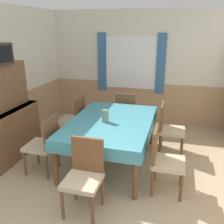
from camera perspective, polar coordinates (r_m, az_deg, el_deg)
wall_back at (r=5.99m, az=5.60°, el=10.10°), size 4.47×0.10×2.60m
wall_left at (r=4.89m, az=-23.80°, el=6.53°), size 0.05×4.60×2.60m
dining_table at (r=4.14m, az=-0.25°, el=-3.25°), size 1.34×1.96×0.75m
chair_right_near at (r=3.55m, az=11.73°, el=-10.32°), size 0.44×0.44×0.93m
chair_right_far at (r=4.61m, az=12.78°, el=-3.39°), size 0.44×0.44×0.93m
chair_head_near at (r=3.18m, az=-6.34°, el=-13.83°), size 0.44×0.44×0.93m
chair_left_near at (r=4.05m, az=-15.19°, el=-6.81°), size 0.44×0.44×0.93m
chair_head_window at (r=5.31m, az=3.29°, el=0.07°), size 0.44×0.44×0.93m
chair_left_far at (r=5.00m, az=-8.59°, el=-1.33°), size 0.44×0.44×0.93m
sideboard at (r=4.66m, az=-22.83°, el=-1.76°), size 0.46×1.26×1.64m
vase at (r=4.01m, az=-1.57°, el=-0.92°), size 0.11×0.11×0.21m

